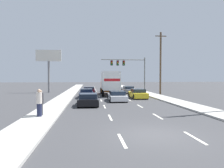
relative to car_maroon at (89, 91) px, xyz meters
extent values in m
plane|color=#3D3D3F|center=(3.15, 1.21, -0.54)|extent=(140.00, 140.00, 0.00)
cube|color=#B2AFA8|center=(9.54, -3.79, -0.47)|extent=(2.27, 80.00, 0.14)
cube|color=#B2AFA8|center=(-3.23, -3.79, -0.47)|extent=(2.27, 80.00, 0.14)
cube|color=silver|center=(1.45, -24.44, -0.54)|extent=(0.14, 2.00, 0.01)
cube|color=silver|center=(1.45, -19.44, -0.54)|extent=(0.14, 2.00, 0.01)
cube|color=silver|center=(1.45, -14.44, -0.54)|extent=(0.14, 2.00, 0.01)
cube|color=silver|center=(1.45, -9.44, -0.54)|extent=(0.14, 2.00, 0.01)
cube|color=silver|center=(1.45, -4.44, -0.54)|extent=(0.14, 2.00, 0.01)
cube|color=silver|center=(1.45, 0.56, -0.54)|extent=(0.14, 2.00, 0.01)
cube|color=silver|center=(1.45, 5.56, -0.54)|extent=(0.14, 2.00, 0.01)
cube|color=silver|center=(1.45, 10.56, -0.54)|extent=(0.14, 2.00, 0.01)
cube|color=silver|center=(1.45, 15.56, -0.54)|extent=(0.14, 2.00, 0.01)
cube|color=silver|center=(1.45, 20.56, -0.54)|extent=(0.14, 2.00, 0.01)
cube|color=silver|center=(1.45, 25.56, -0.54)|extent=(0.14, 2.00, 0.01)
cube|color=silver|center=(4.85, -24.44, -0.54)|extent=(0.14, 2.00, 0.01)
cube|color=silver|center=(4.85, -19.44, -0.54)|extent=(0.14, 2.00, 0.01)
cube|color=silver|center=(4.85, -14.44, -0.54)|extent=(0.14, 2.00, 0.01)
cube|color=silver|center=(4.85, -9.44, -0.54)|extent=(0.14, 2.00, 0.01)
cube|color=silver|center=(4.85, -4.44, -0.54)|extent=(0.14, 2.00, 0.01)
cube|color=silver|center=(4.85, 0.56, -0.54)|extent=(0.14, 2.00, 0.01)
cube|color=silver|center=(4.85, 5.56, -0.54)|extent=(0.14, 2.00, 0.01)
cube|color=silver|center=(4.85, 10.56, -0.54)|extent=(0.14, 2.00, 0.01)
cube|color=silver|center=(4.85, 15.56, -0.54)|extent=(0.14, 2.00, 0.01)
cube|color=silver|center=(4.85, 20.56, -0.54)|extent=(0.14, 2.00, 0.01)
cube|color=silver|center=(4.85, 25.56, -0.54)|extent=(0.14, 2.00, 0.01)
cube|color=maroon|center=(0.00, 0.03, -0.10)|extent=(1.88, 4.13, 0.61)
cube|color=#192333|center=(0.00, -0.12, 0.41)|extent=(1.64, 2.00, 0.41)
cylinder|color=black|center=(-0.84, 1.55, -0.22)|extent=(0.23, 0.64, 0.64)
cylinder|color=black|center=(0.87, 1.52, -0.22)|extent=(0.23, 0.64, 0.64)
cylinder|color=black|center=(-0.87, -1.46, -0.22)|extent=(0.23, 0.64, 0.64)
cylinder|color=black|center=(0.84, -1.48, -0.22)|extent=(0.23, 0.64, 0.64)
cube|color=#141E4C|center=(-0.33, -6.00, -0.09)|extent=(1.80, 4.17, 0.63)
cube|color=#192333|center=(-0.33, -6.19, 0.44)|extent=(1.57, 1.87, 0.42)
cylinder|color=black|center=(-1.13, -4.46, -0.22)|extent=(0.23, 0.64, 0.64)
cylinder|color=black|center=(0.51, -4.48, -0.22)|extent=(0.23, 0.64, 0.64)
cylinder|color=black|center=(-1.17, -7.51, -0.22)|extent=(0.23, 0.64, 0.64)
cylinder|color=black|center=(0.47, -7.53, -0.22)|extent=(0.23, 0.64, 0.64)
cube|color=black|center=(-0.06, -13.30, -0.10)|extent=(1.97, 4.09, 0.61)
cube|color=#192333|center=(-0.06, -13.53, 0.42)|extent=(1.70, 2.11, 0.44)
cylinder|color=black|center=(-0.92, -11.80, -0.22)|extent=(0.23, 0.64, 0.64)
cylinder|color=black|center=(0.86, -11.83, -0.22)|extent=(0.23, 0.64, 0.64)
cylinder|color=black|center=(-0.97, -14.76, -0.22)|extent=(0.23, 0.64, 0.64)
cylinder|color=black|center=(0.80, -14.79, -0.22)|extent=(0.23, 0.64, 0.64)
cube|color=white|center=(3.15, -3.50, 1.72)|extent=(2.51, 5.72, 2.63)
cube|color=red|center=(3.11, -6.32, 1.85)|extent=(2.19, 0.07, 0.36)
cube|color=orange|center=(3.20, 0.41, 0.76)|extent=(2.37, 2.16, 2.01)
cylinder|color=black|center=(2.04, 0.43, -0.06)|extent=(0.31, 0.96, 0.96)
cylinder|color=black|center=(4.37, 0.40, -0.06)|extent=(0.31, 0.96, 0.96)
cylinder|color=black|center=(1.97, -4.62, -0.06)|extent=(0.31, 0.96, 0.96)
cylinder|color=black|center=(4.30, -4.65, -0.06)|extent=(0.31, 0.96, 0.96)
cube|color=white|center=(3.28, -9.93, -0.13)|extent=(1.95, 4.28, 0.55)
cube|color=#192333|center=(3.28, -10.03, 0.38)|extent=(1.69, 2.22, 0.47)
cylinder|color=black|center=(2.42, -8.34, -0.22)|extent=(0.23, 0.64, 0.64)
cylinder|color=black|center=(4.19, -8.37, -0.22)|extent=(0.23, 0.64, 0.64)
cylinder|color=black|center=(2.37, -11.50, -0.22)|extent=(0.23, 0.64, 0.64)
cylinder|color=black|center=(4.15, -11.52, -0.22)|extent=(0.23, 0.64, 0.64)
cube|color=slate|center=(6.78, 0.85, -0.12)|extent=(1.95, 4.65, 0.57)
cube|color=#192333|center=(6.77, 0.77, 0.41)|extent=(1.66, 2.09, 0.48)
cylinder|color=black|center=(5.97, 2.63, -0.22)|extent=(0.24, 0.65, 0.64)
cylinder|color=black|center=(7.67, 2.58, -0.22)|extent=(0.24, 0.65, 0.64)
cylinder|color=black|center=(5.88, -0.87, -0.22)|extent=(0.24, 0.65, 0.64)
cylinder|color=black|center=(7.58, -0.92, -0.22)|extent=(0.24, 0.65, 0.64)
cube|color=yellow|center=(6.42, -7.32, -0.09)|extent=(1.84, 4.29, 0.63)
cube|color=#192333|center=(6.41, -7.51, 0.46)|extent=(1.60, 2.11, 0.45)
cylinder|color=black|center=(5.60, -5.72, -0.22)|extent=(0.23, 0.64, 0.64)
cylinder|color=black|center=(7.27, -5.74, -0.22)|extent=(0.23, 0.64, 0.64)
cylinder|color=black|center=(5.56, -8.89, -0.22)|extent=(0.23, 0.64, 0.64)
cylinder|color=black|center=(7.24, -8.91, -0.22)|extent=(0.23, 0.64, 0.64)
cylinder|color=#595B56|center=(10.92, 5.29, 2.76)|extent=(0.20, 0.20, 6.61)
cylinder|color=#595B56|center=(6.62, 5.29, 5.59)|extent=(8.61, 0.14, 0.14)
cube|color=black|center=(6.73, 5.29, 4.94)|extent=(0.40, 0.56, 0.95)
sphere|color=red|center=(6.73, 4.98, 5.24)|extent=(0.20, 0.20, 0.20)
sphere|color=orange|center=(6.73, 4.98, 4.94)|extent=(0.20, 0.20, 0.20)
sphere|color=green|center=(6.73, 4.98, 4.64)|extent=(0.20, 0.20, 0.20)
cube|color=black|center=(5.54, 5.29, 4.94)|extent=(0.40, 0.56, 0.95)
sphere|color=red|center=(5.54, 4.98, 5.24)|extent=(0.20, 0.20, 0.20)
sphere|color=orange|center=(5.54, 4.98, 4.94)|extent=(0.20, 0.20, 0.20)
sphere|color=green|center=(5.54, 4.98, 4.64)|extent=(0.20, 0.20, 0.20)
cube|color=black|center=(4.36, 5.29, 4.94)|extent=(0.40, 0.56, 0.95)
sphere|color=red|center=(4.36, 4.98, 5.24)|extent=(0.20, 0.20, 0.20)
sphere|color=orange|center=(4.36, 4.98, 4.94)|extent=(0.20, 0.20, 0.20)
sphere|color=green|center=(4.36, 4.98, 4.64)|extent=(0.20, 0.20, 0.20)
cylinder|color=brown|center=(11.24, -2.61, 4.36)|extent=(0.28, 0.28, 9.80)
cube|color=brown|center=(11.24, -2.61, 8.66)|extent=(1.80, 0.12, 0.12)
cylinder|color=slate|center=(-7.12, 3.55, 2.25)|extent=(0.36, 0.36, 5.59)
cube|color=silver|center=(-7.12, 3.55, 6.04)|extent=(4.42, 0.20, 2.00)
cylinder|color=#1E233F|center=(-3.33, -19.20, 0.03)|extent=(0.32, 0.32, 0.86)
cylinder|color=beige|center=(-3.33, -19.20, 0.84)|extent=(0.38, 0.38, 0.76)
sphere|color=tan|center=(-3.33, -19.20, 1.33)|extent=(0.23, 0.23, 0.23)
cylinder|color=#3F3F42|center=(-3.35, -18.74, 0.01)|extent=(0.32, 0.32, 0.82)
cylinder|color=black|center=(-3.35, -18.74, 0.77)|extent=(0.38, 0.38, 0.72)
sphere|color=tan|center=(-3.35, -18.74, 1.24)|extent=(0.22, 0.22, 0.22)
camera|label=1|loc=(0.02, -33.04, 2.27)|focal=31.97mm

